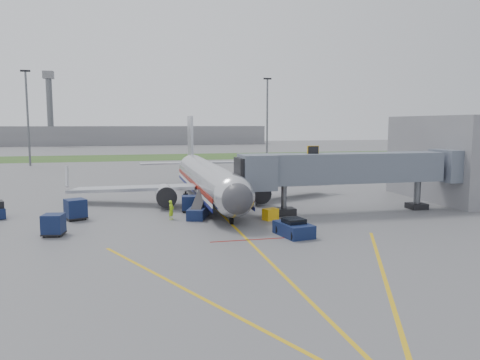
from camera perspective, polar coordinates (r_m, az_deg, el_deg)
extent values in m
plane|color=#565659|center=(40.81, -0.45, -5.98)|extent=(400.00, 400.00, 0.00)
cube|color=#2D4C1E|center=(129.42, -9.32, 2.78)|extent=(300.00, 25.00, 0.01)
cube|color=gold|center=(38.91, 0.21, -6.62)|extent=(0.25, 50.00, 0.01)
cube|color=maroon|center=(37.03, 0.94, -7.32)|extent=(6.00, 0.25, 0.01)
cube|color=gold|center=(26.56, -6.55, -13.17)|extent=(9.52, 20.04, 0.01)
cube|color=gold|center=(30.28, 17.08, -10.89)|extent=(9.52, 20.04, 0.01)
cylinder|color=silver|center=(54.89, -3.92, 0.19)|extent=(3.80, 28.00, 3.80)
sphere|color=silver|center=(41.26, -0.76, -2.02)|extent=(3.80, 3.80, 3.80)
sphere|color=#38383D|center=(40.01, -0.35, -2.31)|extent=(2.74, 2.74, 2.74)
cube|color=black|center=(40.79, -0.64, -1.35)|extent=(2.20, 1.20, 0.55)
cone|color=silver|center=(71.13, -6.08, 1.70)|extent=(3.80, 5.00, 3.80)
cube|color=#B7BAC1|center=(70.39, -6.07, 4.91)|extent=(0.35, 4.20, 7.00)
cube|color=#B7BAC1|center=(54.29, -12.80, -1.00)|extent=(15.10, 8.59, 1.13)
cube|color=#B7BAC1|center=(56.98, 4.55, -0.48)|extent=(15.10, 8.59, 1.13)
cylinder|color=silver|center=(51.51, -9.08, -1.84)|extent=(2.10, 3.60, 2.10)
cylinder|color=silver|center=(53.26, 2.15, -1.47)|extent=(2.10, 3.60, 2.10)
cube|color=maroon|center=(55.27, -1.95, -0.12)|extent=(0.05, 28.00, 0.45)
cube|color=#0D145C|center=(55.39, -1.95, -1.04)|extent=(0.05, 28.00, 0.35)
cylinder|color=black|center=(42.65, -1.04, -5.01)|extent=(0.28, 0.70, 0.70)
cylinder|color=black|center=(55.33, -6.64, -2.14)|extent=(0.50, 1.00, 1.00)
cylinder|color=black|center=(56.15, -1.36, -1.96)|extent=(0.50, 1.00, 1.00)
cube|color=slate|center=(49.13, 13.17, 1.46)|extent=(20.00, 3.00, 3.00)
cube|color=slate|center=(45.65, 2.08, 0.99)|extent=(3.20, 3.60, 3.40)
cube|color=black|center=(45.35, 0.61, 0.95)|extent=(1.60, 3.00, 2.80)
cube|color=#E6A80D|center=(47.35, 8.88, 3.55)|extent=(1.20, 0.15, 1.00)
cylinder|color=#595B60|center=(46.84, 5.37, -2.41)|extent=(0.56, 0.56, 3.10)
cube|color=black|center=(47.05, 5.35, -3.85)|extent=(2.20, 1.60, 0.70)
cylinder|color=#595B60|center=(53.51, 20.78, -1.66)|extent=(0.70, 0.70, 3.10)
cube|color=black|center=(53.70, 20.73, -2.98)|extent=(1.80, 1.80, 0.60)
cube|color=slate|center=(55.51, 24.35, 1.64)|extent=(3.00, 4.00, 3.40)
cube|color=slate|center=(62.48, 25.22, 2.48)|extent=(10.00, 16.00, 10.00)
cylinder|color=#595B60|center=(110.84, -24.45, 6.75)|extent=(0.44, 0.44, 20.00)
cube|color=black|center=(111.40, -24.71, 12.00)|extent=(2.00, 0.40, 0.40)
cylinder|color=#595B60|center=(118.71, 3.33, 7.32)|extent=(0.44, 0.44, 20.00)
cube|color=black|center=(119.23, 3.37, 12.23)|extent=(2.00, 0.40, 0.40)
cube|color=slate|center=(208.86, -13.63, 5.31)|extent=(120.00, 14.00, 8.00)
cylinder|color=#595B60|center=(206.23, -22.15, 7.76)|extent=(2.40, 2.40, 28.00)
cube|color=slate|center=(207.08, -22.34, 11.77)|extent=(4.00, 4.00, 3.00)
cube|color=#0E1C3E|center=(38.51, 6.57, -6.00)|extent=(2.72, 3.80, 1.06)
cube|color=black|center=(38.37, 6.58, -5.02)|extent=(1.80, 1.80, 0.48)
cylinder|color=black|center=(37.07, 6.38, -6.74)|extent=(0.35, 0.80, 0.77)
cylinder|color=black|center=(37.95, 8.66, -6.46)|extent=(0.35, 0.80, 0.77)
cylinder|color=black|center=(39.19, 4.53, -5.97)|extent=(0.35, 0.80, 0.77)
cylinder|color=black|center=(40.03, 6.73, -5.72)|extent=(0.35, 0.80, 0.77)
cylinder|color=black|center=(50.24, -26.83, -4.01)|extent=(0.37, 0.53, 0.48)
cylinder|color=black|center=(51.93, -27.08, -3.69)|extent=(0.37, 0.53, 0.48)
cube|color=#0E1C3E|center=(48.79, -6.23, -2.80)|extent=(1.62, 1.62, 1.49)
cube|color=black|center=(48.92, -6.22, -3.66)|extent=(1.67, 1.67, 0.12)
cylinder|color=black|center=(48.35, -6.88, -3.84)|extent=(0.24, 0.29, 0.27)
cylinder|color=black|center=(48.38, -5.51, -3.81)|extent=(0.24, 0.29, 0.27)
cylinder|color=black|center=(49.48, -6.91, -3.59)|extent=(0.24, 0.29, 0.27)
cylinder|color=black|center=(49.51, -5.57, -3.56)|extent=(0.24, 0.29, 0.27)
cube|color=#0E1C3E|center=(41.15, -21.79, -4.99)|extent=(1.84, 1.84, 1.59)
cube|color=black|center=(41.31, -21.74, -6.06)|extent=(1.90, 1.90, 0.12)
cylinder|color=black|center=(40.96, -22.84, -6.28)|extent=(0.27, 0.32, 0.29)
cylinder|color=black|center=(40.56, -21.19, -6.33)|extent=(0.27, 0.32, 0.29)
cylinder|color=black|center=(42.09, -22.27, -5.91)|extent=(0.27, 0.32, 0.29)
cylinder|color=black|center=(41.70, -20.67, -5.95)|extent=(0.27, 0.32, 0.29)
cube|color=#0E1C3E|center=(47.18, -19.42, -3.28)|extent=(2.32, 2.32, 1.77)
cube|color=black|center=(47.34, -19.37, -4.33)|extent=(2.40, 2.40, 0.14)
cylinder|color=black|center=(46.51, -19.93, -4.60)|extent=(0.36, 0.39, 0.32)
cylinder|color=black|center=(46.91, -18.32, -4.44)|extent=(0.36, 0.39, 0.32)
cylinder|color=black|center=(47.81, -20.40, -4.32)|extent=(0.36, 0.39, 0.32)
cylinder|color=black|center=(48.19, -18.84, -4.17)|extent=(0.36, 0.39, 0.32)
cube|color=#0E1C3E|center=(45.85, -5.11, -3.93)|extent=(2.79, 4.34, 1.01)
cube|color=black|center=(46.21, -5.00, -2.50)|extent=(2.41, 4.61, 1.59)
cylinder|color=black|center=(44.59, -6.17, -4.50)|extent=(0.44, 0.68, 0.63)
cylinder|color=black|center=(44.38, -4.74, -4.54)|extent=(0.44, 0.68, 0.63)
cylinder|color=black|center=(47.40, -5.46, -3.81)|extent=(0.44, 0.68, 0.63)
cylinder|color=black|center=(47.20, -4.11, -3.84)|extent=(0.44, 0.68, 0.63)
cube|color=#E6A80D|center=(44.54, 3.73, -4.18)|extent=(1.62, 1.38, 1.09)
cylinder|color=black|center=(44.33, 3.28, -4.78)|extent=(0.28, 0.32, 0.27)
cylinder|color=black|center=(44.91, 4.17, -4.63)|extent=(0.28, 0.32, 0.27)
imported|color=#AAE41A|center=(45.07, -8.38, -3.63)|extent=(0.75, 0.80, 1.84)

